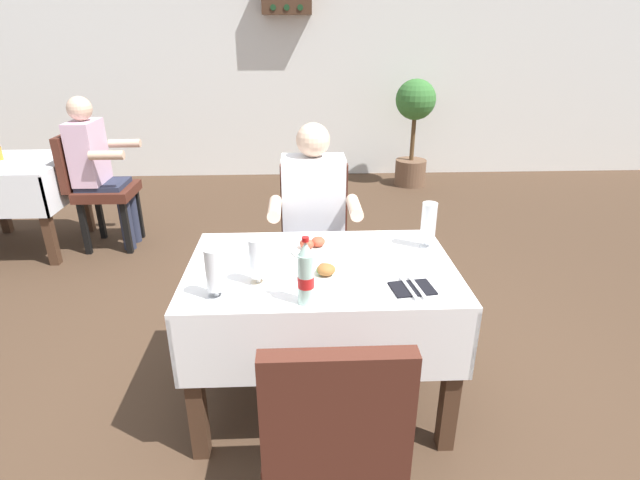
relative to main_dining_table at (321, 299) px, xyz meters
The scene contains 17 objects.
ground_plane 0.59m from the main_dining_table, 128.31° to the right, with size 11.00×11.00×0.00m, color #473323.
back_wall 4.38m from the main_dining_table, 90.82° to the left, with size 11.00×0.12×3.08m, color white.
main_dining_table is the anchor object (origin of this frame).
chair_far_diner_seat 0.79m from the main_dining_table, 90.00° to the left, with size 0.44×0.50×0.97m.
chair_near_camera_side 0.79m from the main_dining_table, 90.00° to the right, with size 0.44×0.50×0.97m.
seated_diner_far 0.69m from the main_dining_table, 90.89° to the left, with size 0.50×0.46×1.26m.
plate_near_camera 0.23m from the main_dining_table, 82.88° to the right, with size 0.24×0.24×0.06m.
plate_far_diner 0.25m from the main_dining_table, 97.10° to the left, with size 0.25×0.25×0.06m.
beer_glass_left 0.42m from the main_dining_table, 149.28° to the right, with size 0.07×0.07×0.20m.
beer_glass_middle 0.58m from the main_dining_table, 147.98° to the right, with size 0.07×0.07×0.21m.
beer_glass_right 0.62m from the main_dining_table, 18.57° to the left, with size 0.07×0.07×0.23m.
cola_bottle_primary 0.45m from the main_dining_table, 102.59° to the right, with size 0.06×0.06×0.28m.
napkin_cutlery_set 0.47m from the main_dining_table, 33.19° to the right, with size 0.19×0.20×0.01m.
background_dining_table 3.15m from the main_dining_table, 140.61° to the left, with size 0.88×0.83×0.75m.
background_chair_right 2.68m from the main_dining_table, 131.81° to the left, with size 0.50×0.44×0.97m.
background_patron 2.65m from the main_dining_table, 131.02° to the left, with size 0.46×0.50×1.26m.
potted_plant_corner 3.90m from the main_dining_table, 71.27° to the left, with size 0.46×0.46×1.23m.
Camera 1 is at (-0.03, -1.88, 1.72)m, focal length 27.27 mm.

